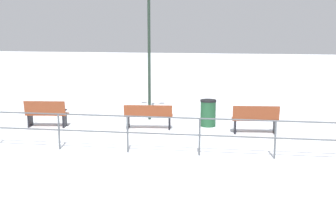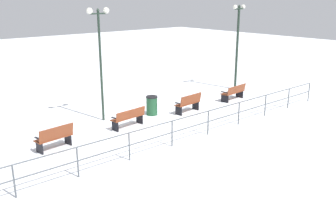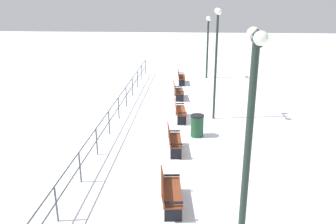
{
  "view_description": "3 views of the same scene",
  "coord_description": "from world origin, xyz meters",
  "px_view_note": "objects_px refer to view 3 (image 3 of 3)",
  "views": [
    {
      "loc": [
        -14.92,
        -3.05,
        3.52
      ],
      "look_at": [
        -1.23,
        -0.88,
        0.86
      ],
      "focal_mm": 49.86,
      "sensor_mm": 36.0,
      "label": 1
    },
    {
      "loc": [
        -12.95,
        9.0,
        5.52
      ],
      "look_at": [
        -1.28,
        -1.11,
        0.8
      ],
      "focal_mm": 40.72,
      "sensor_mm": 36.0,
      "label": 2
    },
    {
      "loc": [
        0.55,
        -15.33,
        5.57
      ],
      "look_at": [
        -0.35,
        -1.72,
        0.95
      ],
      "focal_mm": 37.02,
      "sensor_mm": 36.0,
      "label": 3
    }
  ],
  "objects_px": {
    "bench_third": "(179,110)",
    "trash_bin": "(197,126)",
    "bench_fifth": "(181,76)",
    "lamppost_near": "(249,129)",
    "bench_second": "(173,140)",
    "bench_nearest": "(169,191)",
    "bench_fourth": "(177,91)",
    "lamppost_far": "(208,35)",
    "lamppost_middle": "(217,43)"
  },
  "relations": [
    {
      "from": "bench_fifth",
      "to": "lamppost_far",
      "type": "bearing_deg",
      "value": 42.19
    },
    {
      "from": "bench_second",
      "to": "lamppost_near",
      "type": "distance_m",
      "value": 6.48
    },
    {
      "from": "bench_fifth",
      "to": "lamppost_far",
      "type": "xyz_separation_m",
      "value": [
        1.78,
        1.78,
        2.48
      ]
    },
    {
      "from": "lamppost_near",
      "to": "trash_bin",
      "type": "xyz_separation_m",
      "value": [
        -0.81,
        7.22,
        -2.7
      ]
    },
    {
      "from": "bench_fourth",
      "to": "lamppost_middle",
      "type": "distance_m",
      "value": 4.84
    },
    {
      "from": "lamppost_far",
      "to": "bench_second",
      "type": "bearing_deg",
      "value": -97.97
    },
    {
      "from": "bench_third",
      "to": "trash_bin",
      "type": "bearing_deg",
      "value": -73.03
    },
    {
      "from": "bench_fourth",
      "to": "lamppost_near",
      "type": "height_order",
      "value": "lamppost_near"
    },
    {
      "from": "bench_third",
      "to": "lamppost_middle",
      "type": "distance_m",
      "value": 3.52
    },
    {
      "from": "bench_nearest",
      "to": "bench_fifth",
      "type": "xyz_separation_m",
      "value": [
        -0.14,
        14.05,
        0.04
      ]
    },
    {
      "from": "bench_second",
      "to": "bench_fifth",
      "type": "relative_size",
      "value": 0.98
    },
    {
      "from": "bench_fourth",
      "to": "lamppost_middle",
      "type": "height_order",
      "value": "lamppost_middle"
    },
    {
      "from": "bench_nearest",
      "to": "bench_third",
      "type": "height_order",
      "value": "bench_third"
    },
    {
      "from": "bench_fourth",
      "to": "lamppost_far",
      "type": "relative_size",
      "value": 0.34
    },
    {
      "from": "bench_second",
      "to": "bench_third",
      "type": "relative_size",
      "value": 0.92
    },
    {
      "from": "bench_fourth",
      "to": "bench_fifth",
      "type": "relative_size",
      "value": 0.94
    },
    {
      "from": "bench_fourth",
      "to": "lamppost_far",
      "type": "distance_m",
      "value": 6.13
    },
    {
      "from": "bench_third",
      "to": "lamppost_middle",
      "type": "height_order",
      "value": "lamppost_middle"
    },
    {
      "from": "bench_third",
      "to": "lamppost_middle",
      "type": "bearing_deg",
      "value": 4.31
    },
    {
      "from": "lamppost_middle",
      "to": "trash_bin",
      "type": "height_order",
      "value": "lamppost_middle"
    },
    {
      "from": "bench_second",
      "to": "trash_bin",
      "type": "distance_m",
      "value": 1.82
    },
    {
      "from": "lamppost_near",
      "to": "bench_third",
      "type": "bearing_deg",
      "value": 100.04
    },
    {
      "from": "bench_fourth",
      "to": "bench_second",
      "type": "bearing_deg",
      "value": -95.14
    },
    {
      "from": "bench_nearest",
      "to": "lamppost_far",
      "type": "height_order",
      "value": "lamppost_far"
    },
    {
      "from": "bench_second",
      "to": "bench_fourth",
      "type": "height_order",
      "value": "bench_second"
    },
    {
      "from": "bench_nearest",
      "to": "lamppost_near",
      "type": "bearing_deg",
      "value": -57.75
    },
    {
      "from": "bench_nearest",
      "to": "bench_second",
      "type": "bearing_deg",
      "value": 85.82
    },
    {
      "from": "bench_nearest",
      "to": "trash_bin",
      "type": "bearing_deg",
      "value": 75.26
    },
    {
      "from": "bench_nearest",
      "to": "trash_bin",
      "type": "xyz_separation_m",
      "value": [
        0.83,
        5.09,
        0.02
      ]
    },
    {
      "from": "bench_fifth",
      "to": "lamppost_near",
      "type": "height_order",
      "value": "lamppost_near"
    },
    {
      "from": "bench_second",
      "to": "lamppost_far",
      "type": "relative_size",
      "value": 0.36
    },
    {
      "from": "bench_nearest",
      "to": "lamppost_far",
      "type": "bearing_deg",
      "value": 78.61
    },
    {
      "from": "bench_fifth",
      "to": "lamppost_near",
      "type": "distance_m",
      "value": 16.5
    },
    {
      "from": "bench_nearest",
      "to": "bench_third",
      "type": "xyz_separation_m",
      "value": [
        0.03,
        7.03,
        0.02
      ]
    },
    {
      "from": "bench_fifth",
      "to": "trash_bin",
      "type": "relative_size",
      "value": 1.68
    },
    {
      "from": "bench_second",
      "to": "bench_third",
      "type": "bearing_deg",
      "value": 83.04
    },
    {
      "from": "bench_third",
      "to": "lamppost_far",
      "type": "height_order",
      "value": "lamppost_far"
    },
    {
      "from": "bench_third",
      "to": "bench_fourth",
      "type": "relative_size",
      "value": 1.13
    },
    {
      "from": "bench_second",
      "to": "bench_fifth",
      "type": "distance_m",
      "value": 10.54
    },
    {
      "from": "bench_second",
      "to": "lamppost_far",
      "type": "distance_m",
      "value": 12.68
    },
    {
      "from": "bench_nearest",
      "to": "lamppost_middle",
      "type": "distance_m",
      "value": 8.12
    },
    {
      "from": "bench_second",
      "to": "lamppost_middle",
      "type": "relative_size",
      "value": 0.3
    },
    {
      "from": "lamppost_far",
      "to": "trash_bin",
      "type": "xyz_separation_m",
      "value": [
        -0.81,
        -10.74,
        -2.5
      ]
    },
    {
      "from": "lamppost_middle",
      "to": "bench_fifth",
      "type": "bearing_deg",
      "value": 104.81
    },
    {
      "from": "bench_fifth",
      "to": "lamppost_near",
      "type": "bearing_deg",
      "value": -86.4
    },
    {
      "from": "lamppost_near",
      "to": "lamppost_far",
      "type": "relative_size",
      "value": 1.19
    },
    {
      "from": "bench_second",
      "to": "lamppost_near",
      "type": "xyz_separation_m",
      "value": [
        1.72,
        -5.64,
        2.68
      ]
    },
    {
      "from": "bench_third",
      "to": "bench_fifth",
      "type": "relative_size",
      "value": 1.06
    },
    {
      "from": "bench_third",
      "to": "bench_fifth",
      "type": "distance_m",
      "value": 7.03
    },
    {
      "from": "bench_nearest",
      "to": "bench_fifth",
      "type": "bearing_deg",
      "value": 85.11
    }
  ]
}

